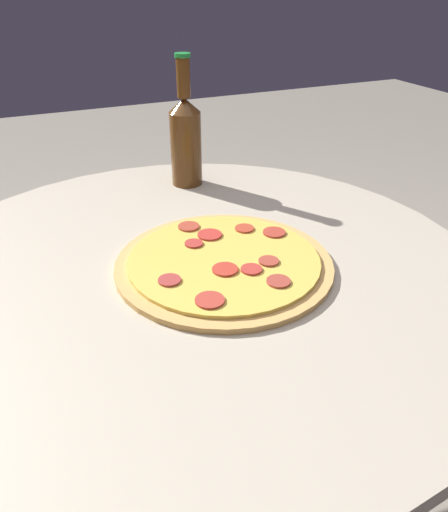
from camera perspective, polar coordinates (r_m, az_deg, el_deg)
ground_plane at (r=1.33m, az=-2.70°, el=-27.02°), size 8.00×8.00×0.00m
table at (r=0.95m, az=-3.43°, el=-10.07°), size 1.00×1.00×0.68m
pizza at (r=0.83m, az=0.01°, el=-0.72°), size 0.36×0.36×0.02m
beer_bottle at (r=1.14m, az=-4.41°, el=13.36°), size 0.07×0.07×0.28m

